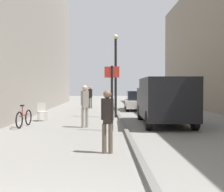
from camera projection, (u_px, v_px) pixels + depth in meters
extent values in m
plane|color=gray|center=(90.00, 121.00, 14.71)|extent=(80.00, 80.00, 0.00)
cube|color=#615F5B|center=(121.00, 119.00, 14.74)|extent=(0.16, 40.00, 0.12)
cylinder|color=brown|center=(104.00, 138.00, 7.46)|extent=(0.12, 0.12, 0.79)
cylinder|color=brown|center=(111.00, 139.00, 7.45)|extent=(0.12, 0.12, 0.79)
cube|color=black|center=(107.00, 111.00, 7.43)|extent=(0.23, 0.20, 0.67)
cylinder|color=black|center=(103.00, 109.00, 7.44)|extent=(0.09, 0.09, 0.57)
cylinder|color=black|center=(112.00, 109.00, 7.42)|extent=(0.09, 0.09, 0.57)
sphere|color=brown|center=(107.00, 94.00, 7.42)|extent=(0.22, 0.22, 0.22)
cylinder|color=brown|center=(91.00, 103.00, 22.93)|extent=(0.13, 0.13, 0.85)
cylinder|color=brown|center=(89.00, 103.00, 22.98)|extent=(0.13, 0.13, 0.85)
cube|color=black|center=(90.00, 94.00, 22.93)|extent=(0.29, 0.26, 0.72)
cylinder|color=black|center=(92.00, 93.00, 22.89)|extent=(0.10, 0.10, 0.62)
cylinder|color=black|center=(89.00, 93.00, 22.97)|extent=(0.10, 0.10, 0.62)
sphere|color=#9E755B|center=(90.00, 88.00, 22.91)|extent=(0.24, 0.24, 0.24)
cylinder|color=gray|center=(83.00, 118.00, 12.15)|extent=(0.13, 0.13, 0.86)
cylinder|color=gray|center=(87.00, 117.00, 12.22)|extent=(0.13, 0.13, 0.86)
cube|color=gray|center=(85.00, 99.00, 12.16)|extent=(0.30, 0.28, 0.73)
cylinder|color=gray|center=(82.00, 98.00, 12.10)|extent=(0.10, 0.10, 0.62)
cylinder|color=gray|center=(88.00, 98.00, 12.21)|extent=(0.10, 0.10, 0.62)
sphere|color=tan|center=(85.00, 88.00, 12.14)|extent=(0.24, 0.24, 0.24)
cube|color=black|center=(167.00, 98.00, 12.54)|extent=(2.20, 3.76, 1.82)
cube|color=black|center=(157.00, 101.00, 15.12)|extent=(2.13, 1.50, 1.36)
cube|color=black|center=(156.00, 95.00, 15.61)|extent=(1.76, 0.09, 0.60)
cylinder|color=black|center=(140.00, 112.00, 15.00)|extent=(0.24, 0.81, 0.80)
cylinder|color=black|center=(176.00, 112.00, 14.99)|extent=(0.24, 0.81, 0.80)
cylinder|color=black|center=(148.00, 120.00, 11.42)|extent=(0.24, 0.81, 0.80)
cylinder|color=black|center=(195.00, 120.00, 11.42)|extent=(0.24, 0.81, 0.80)
cube|color=silver|center=(137.00, 103.00, 21.47)|extent=(1.96, 4.27, 0.55)
cube|color=black|center=(137.00, 95.00, 21.45)|extent=(1.61, 2.58, 0.68)
cylinder|color=black|center=(126.00, 105.00, 22.92)|extent=(0.22, 0.65, 0.64)
cylinder|color=black|center=(146.00, 105.00, 22.89)|extent=(0.22, 0.65, 0.64)
cylinder|color=black|center=(127.00, 107.00, 20.06)|extent=(0.22, 0.65, 0.64)
cylinder|color=black|center=(150.00, 107.00, 20.04)|extent=(0.22, 0.65, 0.64)
cylinder|color=black|center=(112.00, 98.00, 11.26)|extent=(0.10, 0.10, 2.60)
cube|color=red|center=(112.00, 72.00, 11.22)|extent=(0.59, 0.15, 0.44)
cylinder|color=black|center=(116.00, 78.00, 16.16)|extent=(0.14, 0.14, 4.50)
sphere|color=beige|center=(116.00, 37.00, 16.08)|extent=(0.28, 0.28, 0.28)
torus|color=black|center=(28.00, 117.00, 12.93)|extent=(0.13, 0.72, 0.72)
torus|color=black|center=(19.00, 120.00, 11.88)|extent=(0.13, 0.72, 0.72)
cylinder|color=maroon|center=(24.00, 115.00, 12.40)|extent=(0.14, 0.95, 0.05)
cylinder|color=maroon|center=(22.00, 111.00, 12.20)|extent=(0.04, 0.04, 0.40)
cube|color=black|center=(22.00, 106.00, 12.19)|extent=(0.12, 0.25, 0.06)
cylinder|color=#B7B2A8|center=(47.00, 117.00, 14.40)|extent=(0.04, 0.04, 0.45)
cylinder|color=#B7B2A8|center=(40.00, 117.00, 14.22)|extent=(0.04, 0.04, 0.45)
cylinder|color=#B7B2A8|center=(45.00, 116.00, 14.73)|extent=(0.04, 0.04, 0.45)
cylinder|color=#B7B2A8|center=(38.00, 117.00, 14.55)|extent=(0.04, 0.04, 0.45)
cube|color=#B7B2A8|center=(42.00, 112.00, 14.46)|extent=(0.59, 0.59, 0.04)
cube|color=#B7B2A8|center=(41.00, 107.00, 14.63)|extent=(0.41, 0.24, 0.45)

